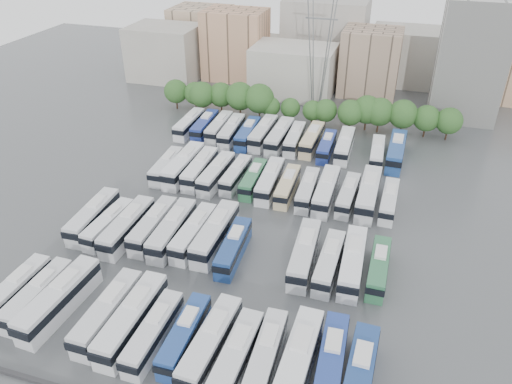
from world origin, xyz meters
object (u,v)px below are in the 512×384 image
(bus_r0_s9, at_px, (235,358))
(bus_r2_s9, at_px, (307,189))
(bus_r3_s8, at_px, (312,139))
(bus_r3_s0, at_px, (189,124))
(bus_r1_s12, at_px, (353,262))
(bus_r2_s12, at_px, (369,193))
(bus_r3_s7, at_px, (295,139))
(bus_r2_s6, at_px, (253,179))
(bus_r1_s5, at_px, (194,233))
(bus_r3_s4, at_px, (248,133))
(bus_r0_s10, at_px, (266,355))
(bus_r3_s3, at_px, (232,131))
(bus_r2_s13, at_px, (389,201))
(bus_r1_s4, at_px, (172,229))
(bus_r0_s7, at_px, (185,335))
(bus_r0_s12, at_px, (331,362))
(bus_r3_s13, at_px, (396,151))
(bus_r1_s3, at_px, (153,225))
(bus_r2_s8, at_px, (287,186))
(bus_r0_s0, at_px, (15,290))
(bus_r0_s1, at_px, (38,295))
(bus_r1_s11, at_px, (329,262))
(bus_r3_s10, at_px, (345,145))
(bus_r1_s6, at_px, (215,233))
(bus_r1_s2, at_px, (127,226))
(bus_r0_s4, at_px, (108,312))
(bus_r3_s5, at_px, (263,133))
(bus_r0_s11, at_px, (297,363))
(bus_r3_s1, at_px, (205,125))
(bus_r1_s0, at_px, (93,216))
(bus_r2_s10, at_px, (326,191))
(bus_r2_s3, at_px, (200,169))
(bus_r0_s2, at_px, (59,299))
(bus_r0_s8, at_px, (211,343))
(bus_r0_s13, at_px, (359,377))
(bus_r0_s5, at_px, (132,319))
(bus_r3_s2, at_px, (219,127))
(electricity_pylon, at_px, (321,30))
(bus_r3_s9, at_px, (327,146))
(bus_r3_s6, at_px, (280,136))
(bus_r1_s10, at_px, (304,253))
(bus_r0_s6, at_px, (153,333))
(bus_r2_s1, at_px, (166,166))
(bus_r2_s5, at_px, (236,175))
(bus_r2_s4, at_px, (216,173))
(bus_r3_s12, at_px, (377,153))

(bus_r0_s9, distance_m, bus_r2_s9, 36.84)
(bus_r3_s8, bearing_deg, bus_r3_s0, -178.32)
(bus_r1_s12, height_order, bus_r2_s12, bus_r2_s12)
(bus_r3_s7, bearing_deg, bus_r2_s6, -102.04)
(bus_r1_s5, height_order, bus_r3_s4, bus_r1_s5)
(bus_r0_s10, height_order, bus_r3_s3, bus_r3_s3)
(bus_r2_s13, bearing_deg, bus_r1_s4, -147.89)
(bus_r0_s7, bearing_deg, bus_r0_s12, 2.23)
(bus_r3_s13, bearing_deg, bus_r1_s3, -131.61)
(bus_r0_s9, height_order, bus_r2_s8, bus_r0_s9)
(bus_r0_s0, bearing_deg, bus_r2_s13, 40.18)
(bus_r0_s1, distance_m, bus_r3_s3, 53.48)
(bus_r1_s11, bearing_deg, bus_r3_s10, 96.43)
(bus_r3_s10, relative_size, bus_r3_s13, 0.91)
(bus_r1_s12, relative_size, bus_r3_s3, 1.05)
(bus_r1_s6, bearing_deg, bus_r1_s2, -170.48)
(bus_r0_s4, height_order, bus_r3_s5, bus_r3_s5)
(bus_r2_s6, height_order, bus_r3_s13, bus_r3_s13)
(bus_r0_s11, distance_m, bus_r3_s1, 64.09)
(bus_r1_s0, height_order, bus_r2_s13, bus_r1_s0)
(bus_r2_s8, xyz_separation_m, bus_r2_s10, (6.62, -0.04, 0.25))
(bus_r1_s11, xyz_separation_m, bus_r2_s3, (-26.72, 18.98, 0.12))
(bus_r0_s2, distance_m, bus_r0_s8, 20.13)
(bus_r1_s5, relative_size, bus_r3_s3, 0.99)
(bus_r0_s13, relative_size, bus_r2_s6, 1.15)
(bus_r2_s10, relative_size, bus_r2_s13, 1.16)
(bus_r3_s4, bearing_deg, bus_r2_s12, -35.00)
(bus_r0_s5, xyz_separation_m, bus_r0_s9, (13.32, -1.68, -0.18))
(bus_r0_s8, relative_size, bus_r3_s2, 1.07)
(electricity_pylon, xyz_separation_m, bus_r3_s2, (-16.89, -18.99, -16.84))
(bus_r2_s9, distance_m, bus_r3_s9, 17.38)
(bus_r0_s10, distance_m, bus_r3_s2, 60.75)
(bus_r1_s4, distance_m, bus_r3_s6, 36.57)
(bus_r1_s10, relative_size, bus_r3_s9, 1.19)
(bus_r1_s4, height_order, bus_r2_s12, bus_r2_s12)
(bus_r0_s6, relative_size, bus_r0_s10, 0.99)
(bus_r2_s1, distance_m, bus_r3_s0, 18.87)
(bus_r2_s3, relative_size, bus_r2_s5, 1.13)
(bus_r1_s11, relative_size, bus_r2_s3, 0.94)
(bus_r1_s11, bearing_deg, bus_r1_s3, 179.64)
(bus_r2_s6, xyz_separation_m, bus_r3_s5, (-3.63, 18.22, 0.29))
(bus_r1_s5, relative_size, bus_r2_s4, 1.00)
(electricity_pylon, distance_m, bus_r0_s5, 75.72)
(bus_r0_s7, bearing_deg, bus_r3_s9, 81.70)
(bus_r2_s9, distance_m, bus_r3_s12, 19.95)
(bus_r0_s12, bearing_deg, bus_r0_s0, 178.39)
(bus_r0_s8, relative_size, bus_r3_s13, 0.94)
(bus_r0_s2, height_order, bus_r0_s11, bus_r0_s11)
(bus_r3_s2, height_order, bus_r3_s13, bus_r3_s13)
(bus_r1_s0, xyz_separation_m, bus_r2_s5, (16.51, 19.05, -0.21))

